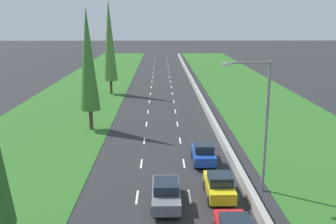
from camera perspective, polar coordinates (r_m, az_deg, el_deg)
ground_plane at (r=63.22m, az=-1.01°, el=3.30°), size 300.00×300.00×0.00m
grass_verge_left at (r=64.44m, az=-12.35°, el=3.20°), size 14.00×140.00×0.04m
grass_verge_right at (r=64.85m, az=11.80°, el=3.30°), size 14.00×140.00×0.04m
median_barrier at (r=63.41m, az=4.16°, el=3.69°), size 0.44×120.00×0.85m
lane_markings at (r=63.21m, az=-1.01°, el=3.31°), size 3.64×116.00×0.01m
yellow_hatchback_right_lane at (r=25.72m, az=7.72°, el=-10.93°), size 1.74×3.90×1.72m
blue_hatchback_right_lane at (r=31.34m, az=5.35°, el=-6.22°), size 1.74×3.90×1.72m
grey_sedan_centre_lane at (r=24.59m, az=-0.31°, el=-12.07°), size 1.82×4.50×1.64m
poplar_tree_second at (r=40.16m, az=-11.96°, el=7.71°), size 2.12×2.12×12.85m
poplar_tree_third at (r=59.70m, az=-8.82°, el=10.60°), size 2.16×2.16×14.59m
street_light_mast at (r=25.72m, az=13.94°, el=-0.82°), size 3.20×0.28×9.00m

